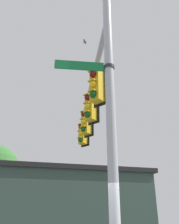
# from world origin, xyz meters

# --- Properties ---
(signal_pole) EXTENTS (0.21, 0.21, 7.22)m
(signal_pole) POSITION_xyz_m (0.00, 0.00, 3.61)
(signal_pole) COLOR #ADB2B7
(signal_pole) RESTS_ON ground
(mast_arm) EXTENTS (5.63, 4.97, 0.17)m
(mast_arm) POSITION_xyz_m (2.76, -2.42, 6.42)
(mast_arm) COLOR #ADB2B7
(traffic_light_nearest_pole) EXTENTS (0.54, 0.49, 1.31)m
(traffic_light_nearest_pole) POSITION_xyz_m (1.43, -1.24, 5.63)
(traffic_light_nearest_pole) COLOR black
(traffic_light_mid_inner) EXTENTS (0.54, 0.49, 1.31)m
(traffic_light_mid_inner) POSITION_xyz_m (2.65, -2.31, 5.63)
(traffic_light_mid_inner) COLOR black
(traffic_light_mid_outer) EXTENTS (0.54, 0.49, 1.31)m
(traffic_light_mid_outer) POSITION_xyz_m (3.87, -3.38, 5.63)
(traffic_light_mid_outer) COLOR black
(traffic_light_arm_end) EXTENTS (0.54, 0.49, 1.31)m
(traffic_light_arm_end) POSITION_xyz_m (5.09, -4.46, 5.63)
(traffic_light_arm_end) COLOR black
(street_name_sign) EXTENTS (0.96, 1.07, 0.22)m
(street_name_sign) POSITION_xyz_m (0.28, 0.32, 5.07)
(street_name_sign) COLOR #147238
(bird_flying) EXTENTS (0.19, 0.31, 0.09)m
(bird_flying) POSITION_xyz_m (3.70, -3.08, 9.70)
(bird_flying) COLOR #4C4742
(storefront_building) EXTENTS (14.22, 16.23, 4.79)m
(storefront_building) POSITION_xyz_m (11.89, -7.53, 2.41)
(storefront_building) COLOR #33473D
(storefront_building) RESTS_ON ground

